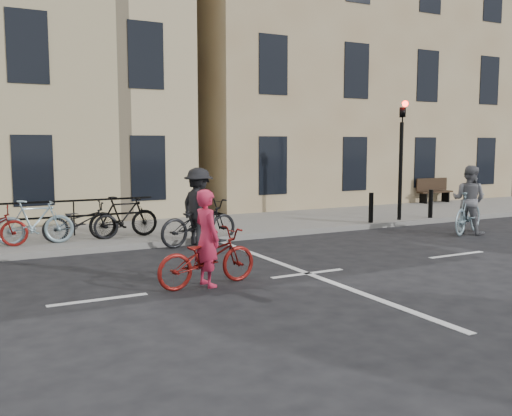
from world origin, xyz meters
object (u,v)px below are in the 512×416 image
bench (433,189)px  cyclist_grey (469,206)px  cyclist_pink (207,253)px  traffic_light (401,145)px  cyclist_dark (199,215)px

bench → cyclist_grey: bearing=-127.5°
cyclist_pink → cyclist_grey: (8.73, 2.02, 0.18)m
traffic_light → cyclist_pink: 9.51m
traffic_light → bench: bearing=35.2°
bench → cyclist_grey: size_ratio=0.79×
traffic_light → cyclist_grey: size_ratio=1.92×
cyclist_dark → cyclist_pink: bearing=149.0°
traffic_light → bench: 6.14m
traffic_light → cyclist_pink: (-8.28, -4.30, -1.86)m
bench → cyclist_grey: cyclist_grey is taller
bench → cyclist_dark: size_ratio=0.71×
traffic_light → bench: size_ratio=2.44×
cyclist_grey → traffic_light: bearing=-12.2°
bench → traffic_light: bearing=-144.8°
cyclist_grey → cyclist_dark: 7.55m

